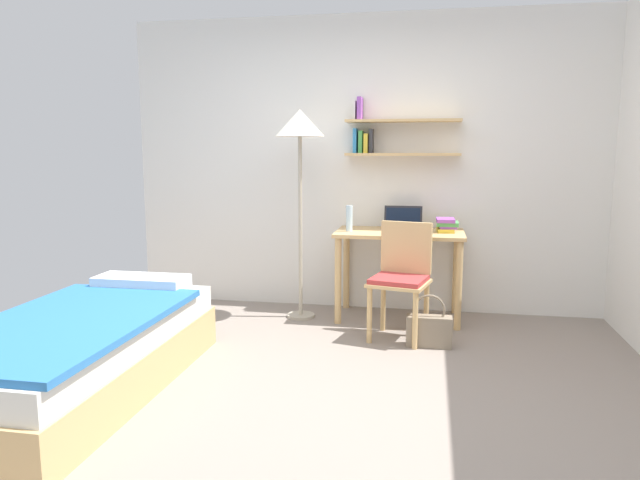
{
  "coord_description": "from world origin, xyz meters",
  "views": [
    {
      "loc": [
        0.5,
        -3.23,
        1.44
      ],
      "look_at": [
        -0.2,
        0.51,
        0.85
      ],
      "focal_mm": 32.91,
      "sensor_mm": 36.0,
      "label": 1
    }
  ],
  "objects_px": {
    "book_stack": "(446,225)",
    "handbag": "(429,329)",
    "bed": "(81,353)",
    "water_bottle": "(349,218)",
    "standing_lamp": "(300,134)",
    "desk_chair": "(401,275)",
    "laptop": "(403,224)",
    "desk": "(399,247)"
  },
  "relations": [
    {
      "from": "standing_lamp",
      "to": "handbag",
      "type": "distance_m",
      "value": 1.89
    },
    {
      "from": "handbag",
      "to": "standing_lamp",
      "type": "bearing_deg",
      "value": 152.34
    },
    {
      "from": "laptop",
      "to": "book_stack",
      "type": "height_order",
      "value": "laptop"
    },
    {
      "from": "bed",
      "to": "standing_lamp",
      "type": "height_order",
      "value": "standing_lamp"
    },
    {
      "from": "desk",
      "to": "handbag",
      "type": "bearing_deg",
      "value": -69.33
    },
    {
      "from": "handbag",
      "to": "book_stack",
      "type": "bearing_deg",
      "value": 80.75
    },
    {
      "from": "laptop",
      "to": "water_bottle",
      "type": "relative_size",
      "value": 1.51
    },
    {
      "from": "standing_lamp",
      "to": "book_stack",
      "type": "xyz_separation_m",
      "value": [
        1.22,
        0.17,
        -0.75
      ]
    },
    {
      "from": "desk_chair",
      "to": "laptop",
      "type": "distance_m",
      "value": 0.68
    },
    {
      "from": "standing_lamp",
      "to": "handbag",
      "type": "xyz_separation_m",
      "value": [
        1.09,
        -0.57,
        -1.44
      ]
    },
    {
      "from": "desk_chair",
      "to": "book_stack",
      "type": "height_order",
      "value": "desk_chair"
    },
    {
      "from": "desk",
      "to": "laptop",
      "type": "distance_m",
      "value": 0.21
    },
    {
      "from": "desk",
      "to": "book_stack",
      "type": "relative_size",
      "value": 4.74
    },
    {
      "from": "bed",
      "to": "laptop",
      "type": "distance_m",
      "value": 2.74
    },
    {
      "from": "desk",
      "to": "book_stack",
      "type": "bearing_deg",
      "value": 7.01
    },
    {
      "from": "bed",
      "to": "water_bottle",
      "type": "relative_size",
      "value": 9.29
    },
    {
      "from": "bed",
      "to": "laptop",
      "type": "height_order",
      "value": "laptop"
    },
    {
      "from": "laptop",
      "to": "handbag",
      "type": "xyz_separation_m",
      "value": [
        0.24,
        -0.78,
        -0.68
      ]
    },
    {
      "from": "book_stack",
      "to": "handbag",
      "type": "bearing_deg",
      "value": -99.25
    },
    {
      "from": "laptop",
      "to": "book_stack",
      "type": "relative_size",
      "value": 1.46
    },
    {
      "from": "water_bottle",
      "to": "handbag",
      "type": "distance_m",
      "value": 1.19
    },
    {
      "from": "water_bottle",
      "to": "handbag",
      "type": "xyz_separation_m",
      "value": [
        0.68,
        -0.63,
        -0.74
      ]
    },
    {
      "from": "desk_chair",
      "to": "standing_lamp",
      "type": "xyz_separation_m",
      "value": [
        -0.88,
        0.39,
        1.07
      ]
    },
    {
      "from": "book_stack",
      "to": "handbag",
      "type": "relative_size",
      "value": 0.57
    },
    {
      "from": "desk_chair",
      "to": "handbag",
      "type": "height_order",
      "value": "desk_chair"
    },
    {
      "from": "standing_lamp",
      "to": "book_stack",
      "type": "relative_size",
      "value": 7.82
    },
    {
      "from": "book_stack",
      "to": "handbag",
      "type": "xyz_separation_m",
      "value": [
        -0.12,
        -0.74,
        -0.69
      ]
    },
    {
      "from": "water_bottle",
      "to": "standing_lamp",
      "type": "bearing_deg",
      "value": -172.02
    },
    {
      "from": "bed",
      "to": "water_bottle",
      "type": "distance_m",
      "value": 2.37
    },
    {
      "from": "laptop",
      "to": "bed",
      "type": "bearing_deg",
      "value": -132.19
    },
    {
      "from": "standing_lamp",
      "to": "laptop",
      "type": "xyz_separation_m",
      "value": [
        0.85,
        0.2,
        -0.76
      ]
    },
    {
      "from": "desk",
      "to": "standing_lamp",
      "type": "distance_m",
      "value": 1.27
    },
    {
      "from": "laptop",
      "to": "standing_lamp",
      "type": "bearing_deg",
      "value": -166.5
    },
    {
      "from": "standing_lamp",
      "to": "laptop",
      "type": "relative_size",
      "value": 5.36
    },
    {
      "from": "desk_chair",
      "to": "water_bottle",
      "type": "distance_m",
      "value": 0.75
    },
    {
      "from": "bed",
      "to": "handbag",
      "type": "relative_size",
      "value": 5.16
    },
    {
      "from": "bed",
      "to": "book_stack",
      "type": "height_order",
      "value": "book_stack"
    },
    {
      "from": "laptop",
      "to": "book_stack",
      "type": "distance_m",
      "value": 0.37
    },
    {
      "from": "desk_chair",
      "to": "water_bottle",
      "type": "xyz_separation_m",
      "value": [
        -0.46,
        0.45,
        0.37
      ]
    },
    {
      "from": "standing_lamp",
      "to": "bed",
      "type": "bearing_deg",
      "value": -118.04
    },
    {
      "from": "book_stack",
      "to": "handbag",
      "type": "distance_m",
      "value": 1.02
    },
    {
      "from": "handbag",
      "to": "bed",
      "type": "bearing_deg",
      "value": -149.4
    }
  ]
}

